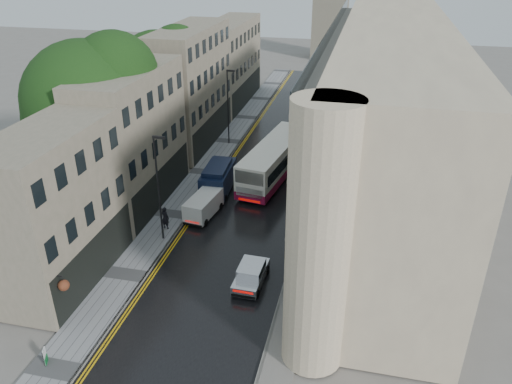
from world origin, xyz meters
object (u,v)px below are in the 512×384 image
at_px(pedestrian, 165,218).
at_px(lamp_post_near, 159,190).
at_px(white_van, 186,212).
at_px(estate_sign, 45,356).
at_px(silver_hatchback, 234,284).
at_px(tree_far, 159,89).
at_px(navy_van, 202,186).
at_px(tree_near, 90,124).
at_px(white_lorry, 294,128).
at_px(lamp_post_far, 228,108).
at_px(cream_bus, 247,173).

xyz_separation_m(pedestrian, lamp_post_near, (0.34, -1.39, 3.11)).
bearing_deg(white_van, lamp_post_near, -99.76).
bearing_deg(pedestrian, estate_sign, 102.33).
bearing_deg(lamp_post_near, silver_hatchback, -33.25).
relative_size(tree_far, navy_van, 2.34).
bearing_deg(tree_near, white_lorry, 48.70).
bearing_deg(estate_sign, navy_van, 61.09).
xyz_separation_m(pedestrian, lamp_post_far, (-0.11, 18.18, 3.05)).
bearing_deg(lamp_post_near, tree_near, 151.88).
distance_m(cream_bus, pedestrian, 9.11).
bearing_deg(pedestrian, cream_bus, -103.18).
xyz_separation_m(pedestrian, estate_sign, (-0.96, -14.13, -0.45)).
bearing_deg(navy_van, tree_far, 123.36).
height_order(tree_far, estate_sign, tree_far).
height_order(tree_near, tree_far, tree_near).
distance_m(cream_bus, silver_hatchback, 14.48).
xyz_separation_m(lamp_post_near, lamp_post_far, (-0.45, 19.57, -0.06)).
bearing_deg(pedestrian, navy_van, -86.80).
height_order(lamp_post_near, lamp_post_far, lamp_post_near).
relative_size(tree_near, silver_hatchback, 3.75).
xyz_separation_m(tree_near, silver_hatchback, (14.09, -9.29, -6.23)).
xyz_separation_m(white_van, pedestrian, (-1.20, -1.33, 0.09)).
distance_m(pedestrian, lamp_post_near, 3.42).
bearing_deg(estate_sign, silver_hatchback, 21.71).
distance_m(silver_hatchback, navy_van, 12.90).
height_order(tree_far, lamp_post_far, tree_far).
relative_size(silver_hatchback, pedestrian, 2.06).
xyz_separation_m(white_lorry, lamp_post_far, (-6.97, -0.60, 1.86)).
xyz_separation_m(cream_bus, pedestrian, (-4.46, -7.92, -0.66)).
distance_m(silver_hatchback, estate_sign, 11.24).
xyz_separation_m(white_van, lamp_post_far, (-1.31, 16.85, 3.14)).
xyz_separation_m(tree_near, cream_bus, (11.47, 4.92, -5.27)).
height_order(tree_near, lamp_post_far, tree_near).
bearing_deg(white_lorry, tree_near, -125.33).
relative_size(navy_van, lamp_post_near, 0.66).
relative_size(cream_bus, lamp_post_far, 1.54).
xyz_separation_m(white_van, navy_van, (0.00, 3.83, 0.45)).
bearing_deg(lamp_post_far, white_lorry, 10.89).
height_order(white_lorry, navy_van, white_lorry).
xyz_separation_m(cream_bus, white_lorry, (2.40, 10.86, 0.53)).
bearing_deg(tree_near, lamp_post_near, -30.87).
distance_m(white_lorry, pedestrian, 20.03).
xyz_separation_m(white_lorry, silver_hatchback, (0.23, -25.07, -1.50)).
relative_size(tree_near, cream_bus, 1.14).
height_order(navy_van, pedestrian, navy_van).
xyz_separation_m(white_lorry, pedestrian, (-6.86, -18.78, -1.20)).
xyz_separation_m(cream_bus, silver_hatchback, (2.62, -14.21, -0.97)).
bearing_deg(lamp_post_far, cream_bus, -60.00).
relative_size(cream_bus, navy_van, 2.29).
xyz_separation_m(cream_bus, white_van, (-3.27, -6.58, -0.75)).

